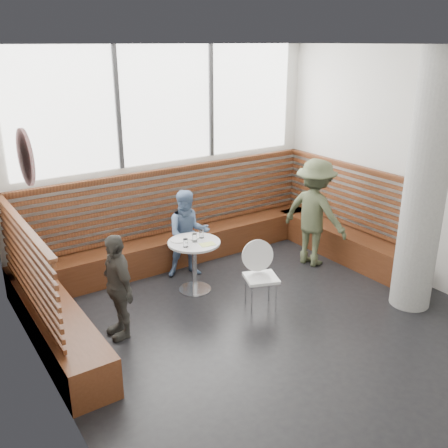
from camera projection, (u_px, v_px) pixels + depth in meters
room at (274, 199)px, 5.50m from camera, size 5.00×5.00×3.20m
booth at (195, 247)px, 7.29m from camera, size 5.00×2.50×1.44m
concrete_column at (426, 186)px, 6.00m from camera, size 0.50×0.50×3.20m
wall_art at (25, 157)px, 4.27m from camera, size 0.03×0.50×0.50m
cafe_table at (194, 256)px, 6.71m from camera, size 0.70×0.70×0.73m
cafe_chair at (258, 270)px, 6.32m from camera, size 0.42×0.41×0.87m
adult_man at (315, 213)px, 7.46m from camera, size 0.83×1.17×1.64m
child_back at (188, 234)px, 7.13m from camera, size 0.76×0.67×1.28m
child_left at (117, 286)px, 5.65m from camera, size 0.32×0.74×1.25m
plate_near at (178, 240)px, 6.66m from camera, size 0.21×0.21×0.01m
plate_far at (192, 237)px, 6.77m from camera, size 0.21×0.21×0.01m
glass_left at (186, 243)px, 6.45m from camera, size 0.07×0.07×0.11m
glass_mid at (195, 238)px, 6.62m from camera, size 0.07×0.07×0.11m
glass_right at (201, 234)px, 6.76m from camera, size 0.07×0.07×0.11m
menu_card at (208, 244)px, 6.55m from camera, size 0.22×0.17×0.00m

